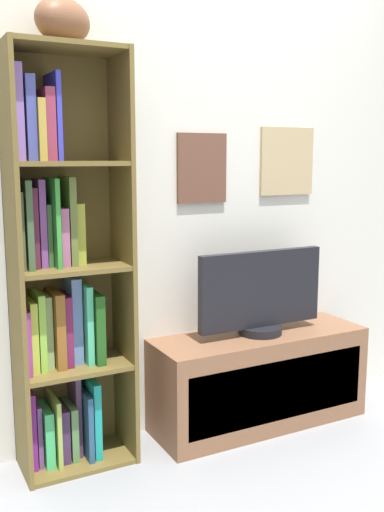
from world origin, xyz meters
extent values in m
cube|color=silver|center=(0.00, 1.13, 1.23)|extent=(4.80, 0.06, 2.45)
cube|color=brown|center=(0.10, 1.09, 1.30)|extent=(0.27, 0.02, 0.34)
cube|color=gray|center=(0.10, 1.09, 1.30)|extent=(0.22, 0.01, 0.29)
cube|color=tan|center=(0.61, 1.09, 1.34)|extent=(0.33, 0.02, 0.35)
cube|color=tan|center=(0.61, 1.09, 1.34)|extent=(0.28, 0.01, 0.30)
cube|color=brown|center=(-0.84, 0.96, 0.90)|extent=(0.02, 0.29, 1.80)
cube|color=brown|center=(-0.37, 0.96, 0.90)|extent=(0.02, 0.29, 1.80)
cube|color=brown|center=(-0.60, 1.10, 0.90)|extent=(0.49, 0.01, 1.80)
cube|color=brown|center=(-0.60, 0.96, 0.01)|extent=(0.45, 0.28, 0.02)
cube|color=brown|center=(-0.60, 0.96, 0.45)|extent=(0.45, 0.28, 0.02)
cube|color=brown|center=(-0.60, 0.96, 0.89)|extent=(0.45, 0.28, 0.02)
cube|color=brown|center=(-0.60, 0.96, 1.33)|extent=(0.45, 0.28, 0.02)
cube|color=brown|center=(-0.60, 0.96, 1.79)|extent=(0.45, 0.28, 0.02)
cube|color=#772187|center=(-0.80, 1.00, 0.19)|extent=(0.04, 0.17, 0.35)
cube|color=#734C8D|center=(-0.77, 1.01, 0.16)|extent=(0.02, 0.16, 0.28)
cube|color=#45CB75|center=(-0.74, 1.00, 0.15)|extent=(0.04, 0.19, 0.25)
cube|color=#93B349|center=(-0.70, 0.98, 0.17)|extent=(0.02, 0.21, 0.31)
cube|color=#40284E|center=(-0.67, 1.00, 0.14)|extent=(0.04, 0.18, 0.24)
cube|color=#56834C|center=(-0.62, 1.00, 0.14)|extent=(0.03, 0.18, 0.25)
cube|color=#503656|center=(-0.59, 1.02, 0.21)|extent=(0.02, 0.15, 0.38)
cube|color=navy|center=(-0.56, 0.98, 0.17)|extent=(0.02, 0.22, 0.30)
cube|color=teal|center=(-0.53, 0.98, 0.20)|extent=(0.03, 0.21, 0.35)
cube|color=#A5378B|center=(-0.81, 0.98, 0.60)|extent=(0.02, 0.21, 0.28)
cube|color=#B0C73D|center=(-0.78, 1.00, 0.61)|extent=(0.03, 0.19, 0.30)
cube|color=#8AC83E|center=(-0.75, 1.00, 0.63)|extent=(0.03, 0.18, 0.33)
cube|color=#A0BF77|center=(-0.71, 1.01, 0.62)|extent=(0.03, 0.15, 0.31)
cube|color=brown|center=(-0.67, 0.99, 0.63)|extent=(0.04, 0.19, 0.33)
cube|color=#691C46|center=(-0.63, 1.00, 0.62)|extent=(0.03, 0.18, 0.31)
cube|color=#6283BD|center=(-0.59, 1.01, 0.65)|extent=(0.04, 0.16, 0.38)
cube|color=#48C38C|center=(-0.54, 0.99, 0.64)|extent=(0.03, 0.20, 0.35)
cube|color=#1F5219|center=(-0.50, 0.98, 0.62)|extent=(0.04, 0.22, 0.31)
cube|color=#4E5B39|center=(-0.81, 1.00, 1.06)|extent=(0.02, 0.18, 0.32)
cube|color=#3F5D3A|center=(-0.78, 0.99, 1.08)|extent=(0.03, 0.20, 0.37)
cube|color=#552036|center=(-0.75, 1.01, 1.07)|extent=(0.02, 0.16, 0.33)
cube|color=purple|center=(-0.72, 1.01, 1.08)|extent=(0.03, 0.15, 0.37)
cube|color=#3D663A|center=(-0.69, 1.02, 1.03)|extent=(0.02, 0.15, 0.26)
cube|color=green|center=(-0.67, 0.99, 1.09)|extent=(0.02, 0.20, 0.37)
cube|color=#A85C85|center=(-0.63, 1.00, 1.02)|extent=(0.03, 0.18, 0.25)
cube|color=olive|center=(-0.59, 1.01, 1.09)|extent=(0.03, 0.17, 0.37)
cube|color=#A0AC36|center=(-0.56, 1.02, 1.03)|extent=(0.04, 0.15, 0.26)
cube|color=#8E67C0|center=(-0.80, 0.99, 1.53)|extent=(0.04, 0.20, 0.37)
cube|color=#474FA1|center=(-0.76, 0.99, 1.51)|extent=(0.04, 0.21, 0.33)
cube|color=#B49439|center=(-0.72, 0.98, 1.46)|extent=(0.03, 0.22, 0.24)
cube|color=#8E314B|center=(-0.68, 0.99, 1.49)|extent=(0.04, 0.21, 0.29)
cube|color=#3939C5|center=(-0.65, 0.99, 1.52)|extent=(0.02, 0.21, 0.35)
ellipsoid|color=brown|center=(-0.60, 0.96, 1.89)|extent=(0.32, 0.30, 0.18)
cube|color=brown|center=(0.34, 0.92, 0.24)|extent=(1.12, 0.37, 0.48)
cube|color=brown|center=(0.34, 0.74, 0.24)|extent=(1.00, 0.01, 0.31)
cylinder|color=black|center=(0.34, 0.92, 0.50)|extent=(0.22, 0.22, 0.04)
cube|color=black|center=(0.34, 0.92, 0.71)|extent=(0.69, 0.04, 0.38)
cube|color=#293C41|center=(0.34, 0.90, 0.71)|extent=(0.65, 0.01, 0.34)
camera|label=1|loc=(-1.28, -1.45, 1.36)|focal=40.98mm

